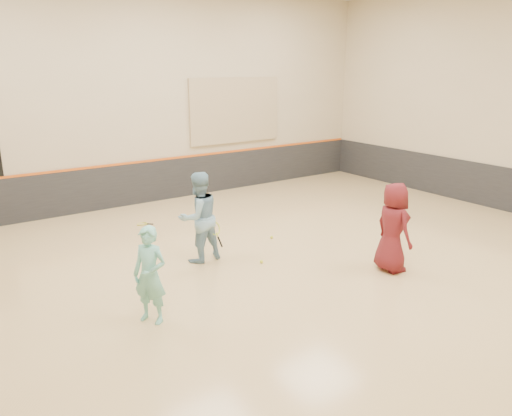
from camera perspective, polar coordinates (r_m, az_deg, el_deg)
room at (r=9.85m, az=2.60°, el=-2.17°), size 15.04×12.04×6.22m
wainscot_back at (r=14.92m, az=-11.46°, el=3.04°), size 14.90×0.04×1.20m
wainscot_right at (r=15.47m, az=25.20°, el=2.27°), size 0.04×11.90×1.20m
accent_stripe at (r=14.78m, az=-11.58°, el=5.37°), size 14.90×0.03×0.06m
acoustic_panel at (r=15.90m, az=-2.39°, el=11.08°), size 3.20×0.08×2.00m
girl at (r=7.91m, az=-12.02°, el=-7.51°), size 0.63×0.68×1.56m
instructor at (r=10.13m, az=-6.56°, el=-1.05°), size 0.96×0.78×1.86m
young_man at (r=9.96m, az=15.39°, el=-2.15°), size 0.68×0.94×1.76m
held_racket at (r=10.19m, az=-4.79°, el=-2.27°), size 0.36×0.36×0.64m
spare_racket at (r=12.91m, az=-12.91°, el=-1.60°), size 0.61×0.61×0.11m
ball_under_racket at (r=10.21m, az=0.63°, el=-6.14°), size 0.07×0.07×0.07m
ball_in_hand at (r=10.00m, az=17.03°, el=-1.15°), size 0.07×0.07×0.07m
ball_beside_spare at (r=11.60m, az=1.79°, el=-3.36°), size 0.07×0.07×0.07m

